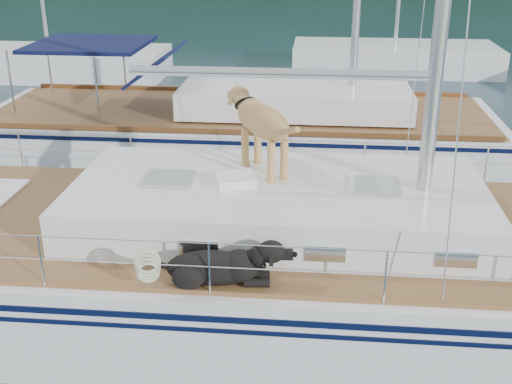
# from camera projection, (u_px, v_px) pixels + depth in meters

# --- Properties ---
(ground) EXTENTS (120.00, 120.00, 0.00)m
(ground) POSITION_uv_depth(u_px,v_px,m) (219.00, 303.00, 8.84)
(ground) COLOR black
(ground) RESTS_ON ground
(main_sailboat) EXTENTS (12.00, 3.83, 14.01)m
(main_sailboat) POSITION_uv_depth(u_px,v_px,m) (225.00, 260.00, 8.57)
(main_sailboat) COLOR white
(main_sailboat) RESTS_ON ground
(neighbor_sailboat) EXTENTS (11.00, 3.50, 13.30)m
(neighbor_sailboat) POSITION_uv_depth(u_px,v_px,m) (245.00, 133.00, 14.11)
(neighbor_sailboat) COLOR white
(neighbor_sailboat) RESTS_ON ground
(bg_boat_west) EXTENTS (8.00, 3.00, 11.65)m
(bg_boat_west) POSITION_uv_depth(u_px,v_px,m) (50.00, 64.00, 22.25)
(bg_boat_west) COLOR white
(bg_boat_west) RESTS_ON ground
(bg_boat_center) EXTENTS (7.20, 3.00, 11.65)m
(bg_boat_center) POSITION_uv_depth(u_px,v_px,m) (394.00, 59.00, 23.05)
(bg_boat_center) COLOR white
(bg_boat_center) RESTS_ON ground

